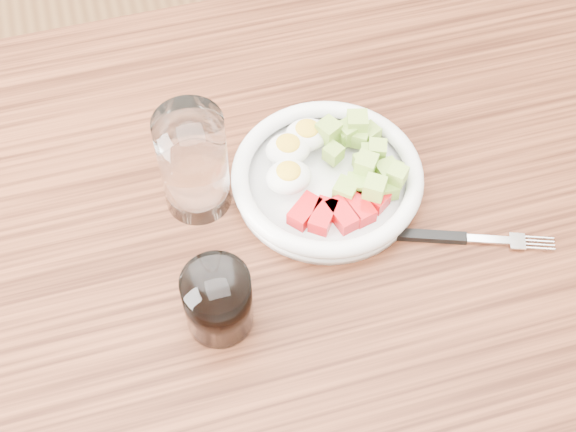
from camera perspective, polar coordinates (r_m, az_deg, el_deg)
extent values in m
cube|color=brown|center=(1.72, 18.60, 5.89)|extent=(0.07, 0.07, 0.73)
cube|color=brown|center=(1.01, 0.70, -1.91)|extent=(1.50, 0.90, 0.04)
cylinder|color=white|center=(1.03, 2.78, 2.31)|extent=(0.24, 0.24, 0.01)
torus|color=white|center=(1.02, 2.82, 2.91)|extent=(0.25, 0.25, 0.02)
cube|color=red|center=(0.99, 1.19, 0.34)|extent=(0.05, 0.05, 0.02)
cube|color=red|center=(0.98, 2.51, 0.00)|extent=(0.05, 0.05, 0.02)
cube|color=red|center=(0.99, 3.87, 0.09)|extent=(0.04, 0.05, 0.02)
cube|color=red|center=(0.99, 5.07, 0.60)|extent=(0.03, 0.05, 0.02)
cube|color=red|center=(1.00, 5.90, 1.43)|extent=(0.05, 0.05, 0.02)
ellipsoid|color=white|center=(1.03, 0.00, 4.76)|extent=(0.06, 0.05, 0.03)
ellipsoid|color=yellow|center=(1.02, 0.00, 5.20)|extent=(0.03, 0.03, 0.01)
ellipsoid|color=white|center=(1.04, 1.36, 5.80)|extent=(0.06, 0.05, 0.03)
ellipsoid|color=yellow|center=(1.03, 1.38, 6.25)|extent=(0.03, 0.03, 0.01)
ellipsoid|color=white|center=(1.00, 0.04, 2.78)|extent=(0.06, 0.05, 0.03)
ellipsoid|color=yellow|center=(0.99, 0.04, 3.22)|extent=(0.03, 0.03, 0.01)
cube|color=#A0C24A|center=(0.98, 6.18, 2.01)|extent=(0.03, 0.03, 0.02)
cube|color=#A0C24A|center=(1.03, 3.25, 4.47)|extent=(0.03, 0.03, 0.02)
cube|color=#A0C24A|center=(1.04, 5.90, 4.30)|extent=(0.03, 0.03, 0.02)
cube|color=#A0C24A|center=(1.05, 4.15, 5.84)|extent=(0.03, 0.03, 0.02)
cube|color=#A0C24A|center=(1.00, 7.78, 2.90)|extent=(0.03, 0.03, 0.02)
cube|color=#A0C24A|center=(1.03, 5.40, 3.73)|extent=(0.02, 0.02, 0.02)
cube|color=#A0C24A|center=(1.00, 5.58, 3.67)|extent=(0.03, 0.03, 0.02)
cube|color=#A0C24A|center=(1.02, 6.37, 4.68)|extent=(0.03, 0.03, 0.02)
cube|color=#A0C24A|center=(1.05, 5.84, 5.85)|extent=(0.03, 0.03, 0.02)
cube|color=#A0C24A|center=(1.01, 7.06, 3.09)|extent=(0.03, 0.03, 0.03)
cube|color=#A0C24A|center=(1.01, 7.18, 1.90)|extent=(0.02, 0.02, 0.02)
cube|color=#A0C24A|center=(1.00, 4.13, 1.77)|extent=(0.04, 0.04, 0.03)
cube|color=#A0C24A|center=(1.05, 3.63, 5.99)|extent=(0.02, 0.02, 0.02)
cube|color=#A0C24A|center=(1.03, 2.90, 6.07)|extent=(0.04, 0.04, 0.03)
cube|color=#A0C24A|center=(1.04, 4.94, 6.61)|extent=(0.03, 0.03, 0.03)
cube|color=#A0C24A|center=(1.01, 4.83, 2.19)|extent=(0.03, 0.03, 0.02)
cube|color=#A0C24A|center=(1.04, 4.30, 6.04)|extent=(0.03, 0.03, 0.02)
cube|color=#A0C24A|center=(1.02, 7.34, 3.12)|extent=(0.03, 0.03, 0.02)
cube|color=#A0C24A|center=(1.05, 5.12, 5.61)|extent=(0.03, 0.03, 0.02)
cube|color=black|center=(1.00, 9.78, -1.41)|extent=(0.10, 0.05, 0.01)
cube|color=silver|center=(1.02, 14.17, -1.65)|extent=(0.06, 0.03, 0.00)
cube|color=silver|center=(1.02, 16.00, -1.74)|extent=(0.03, 0.03, 0.00)
cylinder|color=silver|center=(1.03, 17.51, -2.20)|extent=(0.03, 0.01, 0.00)
cylinder|color=silver|center=(1.03, 17.48, -1.95)|extent=(0.03, 0.01, 0.00)
cylinder|color=silver|center=(1.03, 17.45, -1.70)|extent=(0.03, 0.01, 0.00)
cylinder|color=silver|center=(1.04, 17.42, -1.46)|extent=(0.03, 0.01, 0.00)
cylinder|color=white|center=(0.97, -6.74, 3.79)|extent=(0.08, 0.08, 0.15)
cylinder|color=white|center=(0.90, -5.02, -6.02)|extent=(0.08, 0.08, 0.09)
cylinder|color=black|center=(0.90, -5.01, -6.08)|extent=(0.07, 0.07, 0.08)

